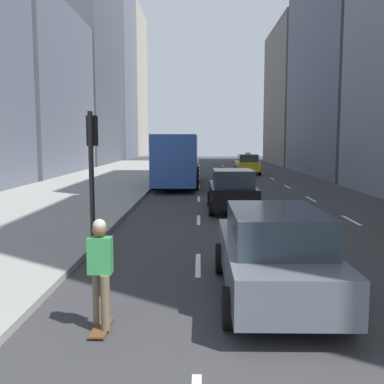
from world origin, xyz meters
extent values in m
cube|color=gray|center=(-7.00, 27.00, 0.07)|extent=(8.00, 66.00, 0.15)
cube|color=white|center=(-0.20, 8.00, 0.01)|extent=(0.12, 2.00, 0.01)
cube|color=white|center=(-0.20, 14.00, 0.01)|extent=(0.12, 2.00, 0.01)
cube|color=white|center=(-0.20, 20.00, 0.01)|extent=(0.12, 2.00, 0.01)
cube|color=white|center=(-0.20, 26.00, 0.01)|extent=(0.12, 2.00, 0.01)
cube|color=white|center=(-0.20, 32.00, 0.01)|extent=(0.12, 2.00, 0.01)
cube|color=white|center=(-0.20, 38.00, 0.01)|extent=(0.12, 2.00, 0.01)
cube|color=white|center=(-0.20, 44.00, 0.01)|extent=(0.12, 2.00, 0.01)
cube|color=white|center=(-0.20, 50.00, 0.01)|extent=(0.12, 2.00, 0.01)
cube|color=white|center=(2.60, 8.00, 0.01)|extent=(0.12, 2.00, 0.01)
cube|color=white|center=(2.60, 14.00, 0.01)|extent=(0.12, 2.00, 0.01)
cube|color=white|center=(2.60, 20.00, 0.01)|extent=(0.12, 2.00, 0.01)
cube|color=white|center=(2.60, 26.00, 0.01)|extent=(0.12, 2.00, 0.01)
cube|color=white|center=(2.60, 32.00, 0.01)|extent=(0.12, 2.00, 0.01)
cube|color=white|center=(2.60, 38.00, 0.01)|extent=(0.12, 2.00, 0.01)
cube|color=white|center=(2.60, 44.00, 0.01)|extent=(0.12, 2.00, 0.01)
cube|color=white|center=(2.60, 50.00, 0.01)|extent=(0.12, 2.00, 0.01)
cube|color=white|center=(5.40, 14.00, 0.01)|extent=(0.12, 2.00, 0.01)
cube|color=white|center=(5.40, 20.00, 0.01)|extent=(0.12, 2.00, 0.01)
cube|color=white|center=(5.40, 26.00, 0.01)|extent=(0.12, 2.00, 0.01)
cube|color=white|center=(5.40, 32.00, 0.01)|extent=(0.12, 2.00, 0.01)
cube|color=white|center=(5.40, 38.00, 0.01)|extent=(0.12, 2.00, 0.01)
cube|color=white|center=(5.40, 44.00, 0.01)|extent=(0.12, 2.00, 0.01)
cube|color=white|center=(5.40, 50.00, 0.01)|extent=(0.12, 2.00, 0.01)
cube|color=slate|center=(-14.00, 36.27, 7.02)|extent=(6.00, 15.68, 14.03)
cube|color=#4C515B|center=(-14.00, 54.03, 17.84)|extent=(6.00, 17.95, 35.67)
cube|color=slate|center=(-14.00, 69.92, 13.32)|extent=(6.00, 12.94, 26.65)
cube|color=#A89E89|center=(-14.00, 84.60, 13.52)|extent=(6.00, 15.48, 27.03)
cube|color=slate|center=(12.00, 36.92, 10.41)|extent=(6.00, 17.72, 20.81)
cube|color=slate|center=(12.00, 54.88, 8.43)|extent=(6.00, 16.25, 16.85)
cube|color=yellow|center=(4.00, 36.81, 0.71)|extent=(1.80, 4.40, 0.76)
cube|color=#28333D|center=(4.00, 36.55, 1.41)|extent=(1.58, 2.29, 0.64)
cube|color=#F2E599|center=(4.00, 36.55, 1.80)|extent=(0.44, 0.20, 0.14)
cylinder|color=black|center=(3.10, 38.17, 0.33)|extent=(0.22, 0.66, 0.66)
cylinder|color=black|center=(4.90, 38.17, 0.33)|extent=(0.22, 0.66, 0.66)
cylinder|color=black|center=(3.10, 35.45, 0.33)|extent=(0.22, 0.66, 0.66)
cylinder|color=black|center=(4.90, 35.45, 0.33)|extent=(0.22, 0.66, 0.66)
cube|color=#565B66|center=(1.20, 5.89, 0.69)|extent=(1.80, 4.76, 0.72)
cube|color=#28333D|center=(1.20, 5.60, 1.37)|extent=(1.58, 2.48, 0.64)
cylinder|color=black|center=(0.30, 7.36, 0.33)|extent=(0.22, 0.66, 0.66)
cylinder|color=black|center=(2.10, 7.36, 0.33)|extent=(0.22, 0.66, 0.66)
cylinder|color=black|center=(0.30, 4.41, 0.33)|extent=(0.22, 0.66, 0.66)
cylinder|color=black|center=(2.10, 4.41, 0.33)|extent=(0.22, 0.66, 0.66)
cube|color=black|center=(1.20, 16.29, 0.71)|extent=(1.80, 4.41, 0.76)
cube|color=#28333D|center=(1.20, 16.02, 1.41)|extent=(1.58, 2.29, 0.64)
cylinder|color=black|center=(0.30, 17.66, 0.33)|extent=(0.22, 0.66, 0.66)
cylinder|color=black|center=(2.10, 17.66, 0.33)|extent=(0.22, 0.66, 0.66)
cylinder|color=black|center=(0.30, 14.92, 0.33)|extent=(0.22, 0.66, 0.66)
cylinder|color=black|center=(2.10, 14.92, 0.33)|extent=(0.22, 0.66, 0.66)
cube|color=#2D519E|center=(-1.60, 27.32, 1.80)|extent=(2.50, 11.60, 2.90)
cube|color=#28333D|center=(-1.60, 33.07, 2.15)|extent=(2.30, 0.12, 1.40)
cube|color=#28333D|center=(-2.81, 27.32, 2.15)|extent=(0.08, 9.86, 1.10)
cube|color=yellow|center=(-1.60, 33.07, 3.05)|extent=(1.50, 0.10, 0.36)
cylinder|color=black|center=(-2.85, 30.92, 0.50)|extent=(0.30, 1.00, 1.00)
cylinder|color=black|center=(-0.35, 30.92, 0.50)|extent=(0.30, 1.00, 1.00)
cylinder|color=black|center=(-2.85, 24.13, 0.50)|extent=(0.30, 1.00, 1.00)
cylinder|color=black|center=(-0.35, 24.13, 0.50)|extent=(0.30, 1.00, 1.00)
cube|color=brown|center=(-1.68, 4.32, 0.05)|extent=(0.24, 0.80, 0.03)
cylinder|color=black|center=(-1.68, 4.60, 0.03)|extent=(0.18, 0.05, 0.05)
cylinder|color=black|center=(-1.68, 4.04, 0.03)|extent=(0.18, 0.05, 0.05)
cylinder|color=brown|center=(-1.77, 4.44, 0.48)|extent=(0.14, 0.14, 0.84)
cylinder|color=brown|center=(-1.59, 4.20, 0.48)|extent=(0.14, 0.14, 0.84)
cube|color=#338C4C|center=(-1.68, 4.32, 1.19)|extent=(0.36, 0.22, 0.56)
sphere|color=brown|center=(-1.68, 4.32, 1.58)|extent=(0.22, 0.22, 0.22)
sphere|color=#B2AD9E|center=(-1.68, 4.32, 1.65)|extent=(0.20, 0.20, 0.20)
cylinder|color=black|center=(-2.75, 8.33, 1.80)|extent=(0.12, 0.12, 3.60)
cube|color=black|center=(-2.75, 8.51, 3.15)|extent=(0.24, 0.20, 0.72)
sphere|color=red|center=(-2.75, 8.62, 3.38)|extent=(0.14, 0.14, 0.14)
sphere|color=#4C3F14|center=(-2.75, 8.62, 3.15)|extent=(0.14, 0.14, 0.14)
sphere|color=#198C2D|center=(-2.75, 8.62, 2.92)|extent=(0.14, 0.14, 0.14)
camera|label=1|loc=(-0.17, -2.31, 2.92)|focal=42.00mm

